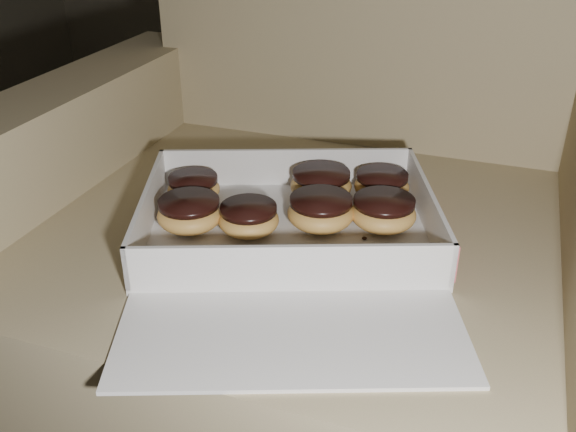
{
  "coord_description": "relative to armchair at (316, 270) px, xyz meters",
  "views": [
    {
      "loc": [
        0.12,
        -0.44,
        0.91
      ],
      "look_at": [
        -0.14,
        0.3,
        0.48
      ],
      "focal_mm": 40.0,
      "sensor_mm": 36.0,
      "label": 1
    }
  ],
  "objects": [
    {
      "name": "crumb_b",
      "position": [
        0.1,
        -0.11,
        0.14
      ],
      "size": [
        0.01,
        0.01,
        0.0
      ],
      "primitive_type": "ellipsoid",
      "color": "black",
      "rests_on": "bakery_box"
    },
    {
      "name": "donut_e",
      "position": [
        0.01,
        -0.02,
        0.17
      ],
      "size": [
        0.09,
        0.09,
        0.05
      ],
      "color": "#ECA952",
      "rests_on": "bakery_box"
    },
    {
      "name": "donut_b",
      "position": [
        -0.05,
        -0.15,
        0.17
      ],
      "size": [
        0.08,
        0.08,
        0.04
      ],
      "color": "#ECA952",
      "rests_on": "bakery_box"
    },
    {
      "name": "donut_a",
      "position": [
        -0.14,
        -0.17,
        0.17
      ],
      "size": [
        0.09,
        0.09,
        0.05
      ],
      "color": "#ECA952",
      "rests_on": "bakery_box"
    },
    {
      "name": "bakery_box",
      "position": [
        0.01,
        -0.16,
        0.15
      ],
      "size": [
        0.53,
        0.57,
        0.07
      ],
      "rotation": [
        0.0,
        0.0,
        0.36
      ],
      "color": "white",
      "rests_on": "armchair"
    },
    {
      "name": "armchair",
      "position": [
        0.0,
        0.0,
        0.0
      ],
      "size": [
        0.97,
        0.82,
        1.02
      ],
      "color": "#8D785A",
      "rests_on": "floor"
    },
    {
      "name": "donut_g",
      "position": [
        -0.17,
        -0.09,
        0.16
      ],
      "size": [
        0.08,
        0.08,
        0.04
      ],
      "color": "#ECA952",
      "rests_on": "bakery_box"
    },
    {
      "name": "crumb_c",
      "position": [
        -0.07,
        -0.17,
        0.14
      ],
      "size": [
        0.01,
        0.01,
        0.0
      ],
      "primitive_type": "ellipsoid",
      "color": "black",
      "rests_on": "bakery_box"
    },
    {
      "name": "donut_d",
      "position": [
        0.1,
        0.02,
        0.17
      ],
      "size": [
        0.08,
        0.08,
        0.04
      ],
      "color": "#ECA952",
      "rests_on": "bakery_box"
    },
    {
      "name": "crumb_a",
      "position": [
        0.13,
        -0.15,
        0.14
      ],
      "size": [
        0.01,
        0.01,
        0.0
      ],
      "primitive_type": "ellipsoid",
      "color": "black",
      "rests_on": "bakery_box"
    },
    {
      "name": "donut_f",
      "position": [
        0.12,
        -0.07,
        0.17
      ],
      "size": [
        0.09,
        0.09,
        0.05
      ],
      "color": "#ECA952",
      "rests_on": "bakery_box"
    },
    {
      "name": "donut_c",
      "position": [
        0.03,
        -0.1,
        0.17
      ],
      "size": [
        0.09,
        0.09,
        0.05
      ],
      "color": "#ECA952",
      "rests_on": "bakery_box"
    }
  ]
}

